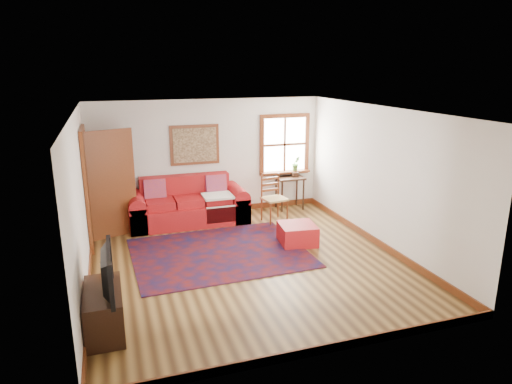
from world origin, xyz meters
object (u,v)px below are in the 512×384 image
object	(u,v)px
red_ottoman	(297,234)
side_table	(290,182)
media_cabinet	(104,310)
red_leather_sofa	(188,208)
ladder_back_chair	(273,196)

from	to	relation	value
red_ottoman	side_table	size ratio (longest dim) A/B	0.87
red_ottoman	side_table	xyz separation A→B (m)	(0.68, 2.05, 0.43)
side_table	media_cabinet	distance (m)	5.69
red_ottoman	media_cabinet	xyz separation A→B (m)	(-3.39, -1.92, 0.09)
red_leather_sofa	ladder_back_chair	bearing A→B (deg)	-15.55
media_cabinet	ladder_back_chair	bearing A→B (deg)	43.78
red_ottoman	ladder_back_chair	distance (m)	1.39
red_ottoman	media_cabinet	bearing A→B (deg)	-143.78
red_ottoman	ladder_back_chair	size ratio (longest dim) A/B	0.65
red_leather_sofa	media_cabinet	distance (m)	4.11
side_table	red_ottoman	bearing A→B (deg)	-108.35
side_table	ladder_back_chair	size ratio (longest dim) A/B	0.75
red_leather_sofa	side_table	xyz separation A→B (m)	(2.37, 0.22, 0.30)
ladder_back_chair	media_cabinet	world-z (taller)	ladder_back_chair
red_leather_sofa	red_ottoman	xyz separation A→B (m)	(1.69, -1.82, -0.13)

